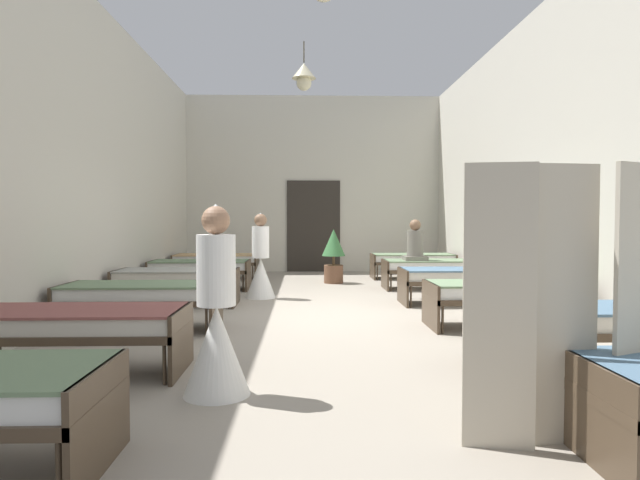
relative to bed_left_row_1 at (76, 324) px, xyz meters
The scene contains 17 objects.
ground_plane 3.68m from the bed_left_row_1, 51.41° to the left, with size 7.25×13.66×0.10m, color #9E9384.
room_shell 5.20m from the bed_left_row_1, 62.05° to the left, with size 7.05×13.26×4.63m.
bed_left_row_1 is the anchor object (origin of this frame).
bed_right_row_1 4.55m from the bed_left_row_1, ahead, with size 1.90×0.84×0.57m.
bed_left_row_2 1.90m from the bed_left_row_1, 90.00° to the left, with size 1.90×0.84×0.57m.
bed_right_row_2 4.93m from the bed_left_row_1, 22.67° to the left, with size 1.90×0.84×0.57m.
bed_left_row_3 3.80m from the bed_left_row_1, 90.00° to the left, with size 1.90×0.84×0.57m.
bed_right_row_3 5.93m from the bed_left_row_1, 39.87° to the left, with size 1.90×0.84×0.57m.
bed_left_row_4 5.70m from the bed_left_row_1, 90.00° to the left, with size 1.90×0.84×0.57m.
bed_right_row_4 7.29m from the bed_left_row_1, 51.41° to the left, with size 1.90×0.84×0.57m.
bed_left_row_5 7.60m from the bed_left_row_1, 90.00° to the left, with size 1.90×0.84×0.57m.
bed_right_row_5 8.86m from the bed_left_row_1, 59.10° to the left, with size 1.90×0.84×0.57m.
nurse_near_aisle 1.48m from the bed_left_row_1, 24.91° to the right, with size 0.52×0.52×1.49m.
nurse_mid_aisle 4.74m from the bed_left_row_1, 74.53° to the left, with size 0.52×0.52×1.49m.
patient_seated_primary 7.04m from the bed_left_row_1, 53.33° to the left, with size 0.44×0.44×0.80m.
potted_plant 7.24m from the bed_left_row_1, 68.44° to the left, with size 0.50×0.50×1.17m.
privacy_screen 3.97m from the bed_left_row_1, 24.42° to the right, with size 1.25×0.20×1.70m.
Camera 1 is at (-0.25, -7.62, 1.36)m, focal length 30.07 mm.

